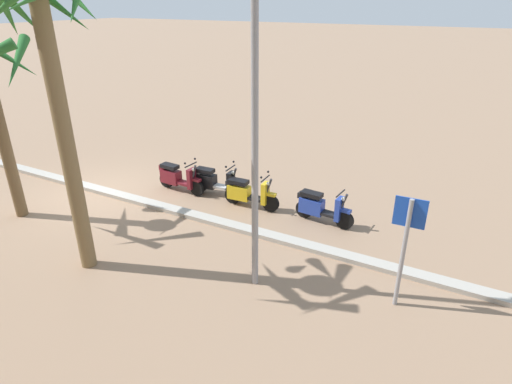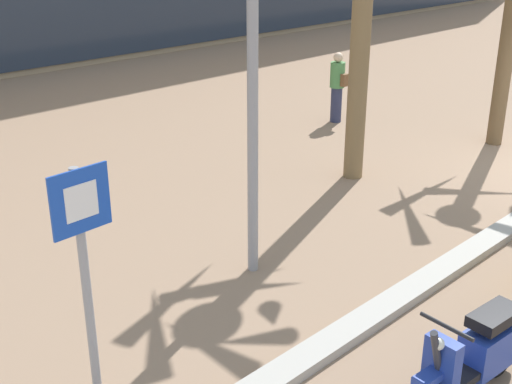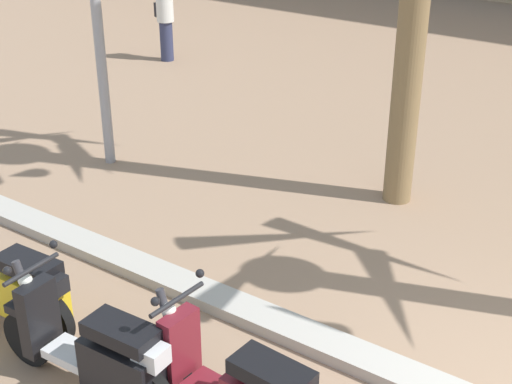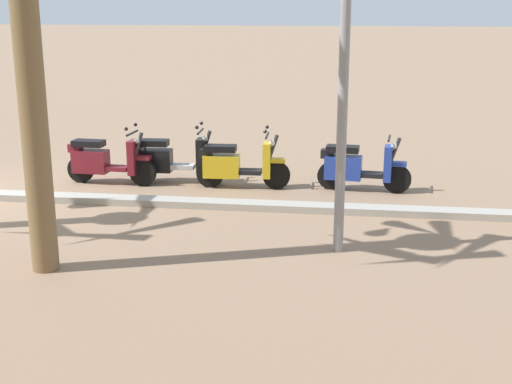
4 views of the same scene
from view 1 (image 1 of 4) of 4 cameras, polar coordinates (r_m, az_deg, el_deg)
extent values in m
plane|color=#93755B|center=(14.67, -20.43, -0.26)|extent=(200.00, 200.00, 0.00)
cube|color=#ADA89E|center=(14.74, -19.99, 0.20)|extent=(60.00, 0.36, 0.12)
cylinder|color=black|center=(11.86, 11.77, -3.72)|extent=(0.53, 0.15, 0.52)
cylinder|color=black|center=(12.28, 6.51, -2.29)|extent=(0.53, 0.15, 0.52)
cube|color=black|center=(12.01, 9.33, -2.80)|extent=(0.62, 0.33, 0.08)
cube|color=#233D9E|center=(12.12, 7.47, -1.83)|extent=(0.71, 0.38, 0.44)
cube|color=black|center=(11.98, 7.48, -0.30)|extent=(0.62, 0.35, 0.12)
cube|color=#233D9E|center=(11.78, 11.08, -2.26)|extent=(0.17, 0.35, 0.66)
cube|color=#233D9E|center=(11.72, 11.89, -2.47)|extent=(0.33, 0.19, 0.08)
cylinder|color=#333338|center=(11.69, 11.50, -1.69)|extent=(0.29, 0.09, 0.69)
cylinder|color=black|center=(11.58, 11.26, -0.18)|extent=(0.09, 0.56, 0.04)
sphere|color=white|center=(11.61, 11.66, -0.92)|extent=(0.12, 0.12, 0.12)
cube|color=black|center=(12.13, 6.27, -0.42)|extent=(0.26, 0.22, 0.16)
cylinder|color=black|center=(12.55, 1.97, -1.52)|extent=(0.52, 0.12, 0.52)
cylinder|color=black|center=(13.05, -3.12, -0.46)|extent=(0.52, 0.12, 0.52)
cube|color=black|center=(12.74, -0.42, -0.78)|extent=(0.61, 0.31, 0.08)
cube|color=gold|center=(12.89, -2.27, -0.01)|extent=(0.69, 0.35, 0.43)
cube|color=black|center=(12.76, -2.38, 1.40)|extent=(0.61, 0.33, 0.12)
cube|color=gold|center=(12.49, 1.23, -0.17)|extent=(0.16, 0.35, 0.66)
cube|color=gold|center=(12.42, 1.99, -0.32)|extent=(0.33, 0.17, 0.08)
cylinder|color=#333338|center=(12.40, 1.58, 0.39)|extent=(0.29, 0.08, 0.69)
cylinder|color=black|center=(12.30, 1.25, 1.82)|extent=(0.07, 0.56, 0.04)
sphere|color=white|center=(12.32, 1.67, 1.14)|extent=(0.12, 0.12, 0.12)
cube|color=black|center=(12.92, -3.47, 1.20)|extent=(0.25, 0.21, 0.16)
sphere|color=black|center=(12.46, 1.63, 2.73)|extent=(0.07, 0.07, 0.07)
sphere|color=black|center=(12.06, 0.70, 1.96)|extent=(0.07, 0.07, 0.07)
cylinder|color=black|center=(13.31, -2.68, 0.06)|extent=(0.52, 0.12, 0.52)
cylinder|color=black|center=(13.94, -7.47, 1.04)|extent=(0.52, 0.12, 0.52)
cube|color=silver|center=(13.57, -4.96, 0.76)|extent=(0.61, 0.30, 0.08)
cube|color=black|center=(13.76, -6.74, 1.53)|extent=(0.69, 0.35, 0.44)
cube|color=black|center=(13.64, -6.88, 2.91)|extent=(0.61, 0.32, 0.12)
cube|color=black|center=(13.27, -3.39, 1.34)|extent=(0.15, 0.35, 0.66)
cube|color=black|center=(13.19, -2.71, 1.21)|extent=(0.33, 0.17, 0.08)
cylinder|color=#333338|center=(13.18, -3.10, 1.88)|extent=(0.29, 0.08, 0.69)
cylinder|color=black|center=(13.10, -3.44, 3.23)|extent=(0.06, 0.56, 0.04)
sphere|color=white|center=(13.10, -3.04, 2.59)|extent=(0.12, 0.12, 0.12)
cube|color=silver|center=(13.82, -7.84, 2.70)|extent=(0.25, 0.21, 0.16)
sphere|color=black|center=(13.26, -3.03, 4.07)|extent=(0.07, 0.07, 0.07)
sphere|color=black|center=(12.87, -4.05, 3.39)|extent=(0.07, 0.07, 0.07)
cylinder|color=black|center=(13.67, -7.96, 0.52)|extent=(0.52, 0.13, 0.52)
cylinder|color=black|center=(14.46, -11.91, 1.60)|extent=(0.52, 0.13, 0.52)
cube|color=maroon|center=(14.00, -9.86, 1.26)|extent=(0.62, 0.31, 0.08)
cube|color=maroon|center=(14.26, -11.32, 2.06)|extent=(0.70, 0.36, 0.44)
cube|color=black|center=(14.14, -11.50, 3.41)|extent=(0.62, 0.33, 0.12)
cube|color=maroon|center=(13.66, -8.62, 1.79)|extent=(0.16, 0.35, 0.66)
cube|color=maroon|center=(13.55, -8.03, 1.64)|extent=(0.33, 0.18, 0.08)
cylinder|color=#333338|center=(13.56, -8.40, 2.31)|extent=(0.29, 0.09, 0.69)
cylinder|color=black|center=(13.49, -8.74, 3.63)|extent=(0.07, 0.56, 0.04)
sphere|color=white|center=(13.48, -8.38, 3.00)|extent=(0.12, 0.12, 0.12)
cube|color=maroon|center=(14.36, -12.30, 3.24)|extent=(0.25, 0.21, 0.16)
sphere|color=black|center=(13.63, -8.20, 4.43)|extent=(0.07, 0.07, 0.07)
sphere|color=black|center=(13.29, -9.50, 3.81)|extent=(0.07, 0.07, 0.07)
cylinder|color=#939399|center=(8.88, 19.08, -7.95)|extent=(0.09, 0.09, 2.40)
cube|color=#1947B7|center=(8.51, 19.96, -2.62)|extent=(0.60, 0.05, 0.60)
cube|color=white|center=(8.52, 19.97, -2.58)|extent=(0.33, 0.03, 0.33)
cylinder|color=olive|center=(9.75, -24.14, 6.20)|extent=(0.35, 0.35, 6.11)
cone|color=#337A33|center=(9.77, -29.65, 20.90)|extent=(0.52, 1.38, 1.32)
cone|color=#337A33|center=(9.48, -30.73, 20.72)|extent=(1.15, 1.18, 1.31)
cone|color=#337A33|center=(9.94, -25.54, 21.96)|extent=(1.38, 0.94, 1.24)
cylinder|color=brown|center=(13.42, -30.82, 6.32)|extent=(0.32, 0.32, 4.71)
cone|color=#286B2D|center=(12.74, -29.40, 14.96)|extent=(1.21, 1.60, 1.24)
cone|color=#286B2D|center=(13.66, -30.44, 15.35)|extent=(1.78, 0.79, 1.18)
cylinder|color=#939399|center=(8.24, -0.15, 5.39)|extent=(0.14, 0.14, 6.14)
camera|label=2|loc=(12.77, 37.73, 13.41)|focal=46.70mm
camera|label=3|loc=(17.36, -11.20, 18.96)|focal=51.78mm
camera|label=4|loc=(4.97, -83.56, -28.72)|focal=48.74mm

